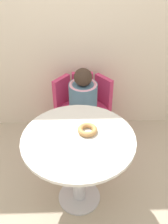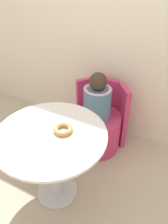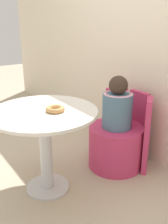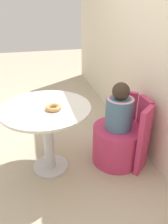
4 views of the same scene
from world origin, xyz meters
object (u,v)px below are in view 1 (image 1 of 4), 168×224
donut (87,130)px  tub_chair (83,128)px  round_table (79,153)px  child_figure (83,95)px

donut → tub_chair: bearing=91.3°
round_table → child_figure: bearing=85.7°
round_table → donut: 0.20m
round_table → child_figure: (0.05, 0.72, 0.08)m
tub_chair → donut: size_ratio=3.52×
child_figure → donut: child_figure is taller
donut → child_figure: bearing=91.3°
round_table → tub_chair: (0.05, 0.72, -0.34)m
child_figure → tub_chair: bearing=0.0°
tub_chair → child_figure: bearing=180.0°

